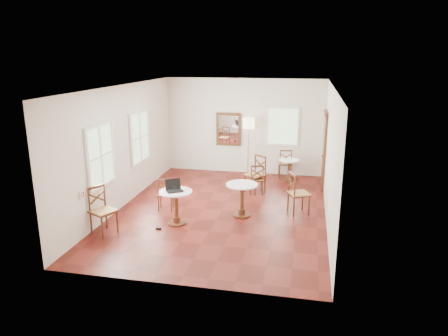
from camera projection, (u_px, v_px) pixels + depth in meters
name	position (u px, v px, depth m)	size (l,w,h in m)	color
ground	(222.00, 210.00, 10.24)	(7.00, 7.00, 0.00)	#58150F
room_shell	(221.00, 133.00, 10.01)	(5.02, 7.02, 3.01)	silver
cafe_table_near	(176.00, 204.00, 9.30)	(0.74, 0.74, 0.78)	#4D2513
cafe_table_mid	(242.00, 196.00, 9.76)	(0.75, 0.75, 0.79)	#4D2513
cafe_table_back	(289.00, 168.00, 12.51)	(0.62, 0.62, 0.66)	#4D2513
chair_near_a	(165.00, 194.00, 10.18)	(0.44, 0.44, 0.83)	#4D2513
chair_near_b	(102.00, 210.00, 8.82)	(0.64, 0.64, 1.03)	#4D2513
chair_mid_a	(256.00, 179.00, 11.34)	(0.47, 0.47, 0.84)	#4D2513
chair_mid_b	(298.00, 193.00, 9.92)	(0.62, 0.62, 1.01)	#4D2513
chair_back_a	(285.00, 163.00, 12.87)	(0.48, 0.48, 0.91)	#4D2513
chair_back_b	(256.00, 174.00, 11.44)	(0.67, 0.67, 1.03)	#4D2513
floor_lamp	(249.00, 127.00, 12.77)	(0.35, 0.35, 1.83)	#BF8C3F
laptop	(174.00, 188.00, 9.24)	(0.45, 0.43, 0.25)	black
mouse	(182.00, 190.00, 9.20)	(0.10, 0.07, 0.04)	black
navy_mug	(174.00, 187.00, 9.34)	(0.13, 0.08, 0.10)	#0F1034
water_glass	(174.00, 189.00, 9.24)	(0.06, 0.06, 0.10)	white
power_adapter	(158.00, 228.00, 9.13)	(0.11, 0.07, 0.05)	black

